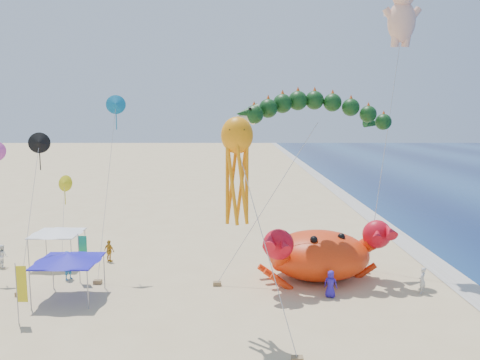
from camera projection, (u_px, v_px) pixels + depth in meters
name	position (u px, v px, depth m)	size (l,w,h in m)	color
ground	(273.00, 289.00, 28.76)	(320.00, 320.00, 0.00)	#D1B784
foam_strip	(467.00, 289.00, 28.80)	(320.00, 320.00, 0.00)	silver
crab_inflatable	(319.00, 253.00, 30.31)	(8.88, 7.33, 3.89)	red
dragon_kite	(316.00, 115.00, 29.86)	(11.78, 4.95, 11.80)	black
cherub_kite	(402.00, 15.00, 32.05)	(3.51, 3.12, 19.48)	#FFBA9B
octopus_kite	(237.00, 163.00, 22.47)	(3.63, 4.34, 10.52)	orange
canopy_blue	(68.00, 258.00, 26.99)	(3.74, 3.74, 2.71)	gray
canopy_white	(57.00, 231.00, 33.35)	(3.51, 3.51, 2.71)	gray
feather_flags	(7.00, 267.00, 26.70)	(9.07, 6.03, 3.20)	gray
beachgoers	(147.00, 265.00, 30.84)	(28.44, 7.62, 1.88)	#1B67A2
small_kites	(38.00, 170.00, 30.77)	(9.58, 12.64, 12.01)	gold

